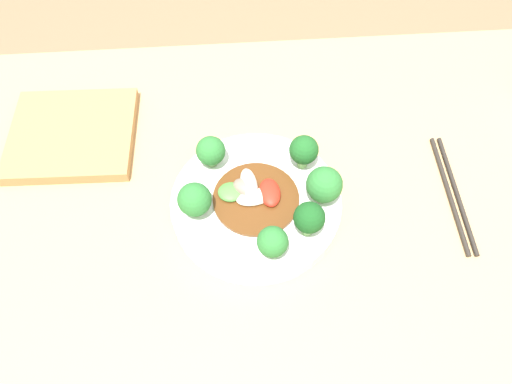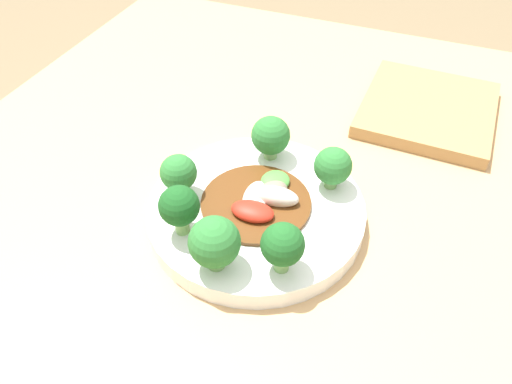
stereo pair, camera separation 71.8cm
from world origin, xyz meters
The scene contains 12 objects.
ground_plane centered at (0.00, 0.00, 0.00)m, with size 8.00×8.00×0.00m, color #7F6B4C.
table centered at (0.00, 0.00, 0.36)m, with size 1.19×0.85×0.72m.
plate centered at (-0.05, 0.04, 0.73)m, with size 0.25×0.25×0.02m.
broccoli_northeast centered at (0.03, 0.10, 0.78)m, with size 0.04×0.04×0.06m.
broccoli_east centered at (0.05, 0.04, 0.78)m, with size 0.05×0.05×0.06m.
broccoli_northwest centered at (-0.11, 0.12, 0.78)m, with size 0.05×0.05×0.05m.
broccoli_west centered at (-0.14, 0.03, 0.78)m, with size 0.05×0.05×0.06m.
broccoli_southeast centered at (0.02, -0.02, 0.78)m, with size 0.04×0.04×0.06m.
broccoli_south centered at (-0.03, -0.05, 0.78)m, with size 0.04×0.04×0.05m.
stirfry_center centered at (-0.05, 0.05, 0.75)m, with size 0.13×0.13×0.02m.
chopsticks centered at (0.26, 0.05, 0.73)m, with size 0.02×0.22×0.01m.
cutting_board centered at (-0.34, 0.20, 0.73)m, with size 0.21×0.19×0.02m.
Camera 1 is at (-0.08, -0.35, 1.37)m, focal length 35.00 mm.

